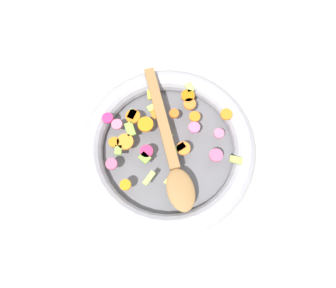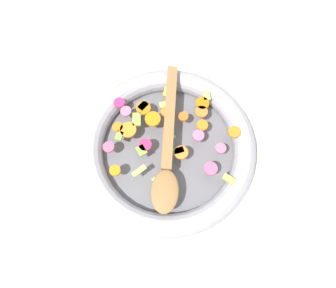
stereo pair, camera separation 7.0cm
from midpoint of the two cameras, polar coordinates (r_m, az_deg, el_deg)
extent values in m
plane|color=beige|center=(0.75, 2.65, -1.65)|extent=(4.00, 4.00, 0.00)
cylinder|color=slate|center=(0.74, 2.67, -1.51)|extent=(0.34, 0.34, 0.01)
torus|color=#9E9EA5|center=(0.72, 2.74, -1.05)|extent=(0.39, 0.39, 0.05)
cylinder|color=orange|center=(0.69, 5.18, -1.91)|extent=(0.03, 0.03, 0.01)
cylinder|color=orange|center=(0.72, 5.46, 4.40)|extent=(0.03, 0.03, 0.01)
cylinder|color=orange|center=(0.72, 0.09, 3.99)|extent=(0.05, 0.05, 0.01)
cylinder|color=orange|center=(0.68, -6.36, -5.04)|extent=(0.03, 0.03, 0.01)
cylinder|color=orange|center=(0.73, -1.59, 5.90)|extent=(0.04, 0.04, 0.01)
cylinder|color=orange|center=(0.73, 8.58, 5.19)|extent=(0.04, 0.04, 0.01)
cylinder|color=orange|center=(0.74, 8.69, 6.63)|extent=(0.04, 0.04, 0.01)
cylinder|color=orange|center=(0.72, 8.75, 2.85)|extent=(0.03, 0.03, 0.01)
cylinder|color=orange|center=(0.71, -4.19, 2.07)|extent=(0.05, 0.05, 0.01)
cylinder|color=orange|center=(0.72, 2.45, 5.24)|extent=(0.03, 0.03, 0.01)
cylinder|color=orange|center=(0.73, 14.16, 1.66)|extent=(0.04, 0.04, 0.01)
cylinder|color=orange|center=(0.71, -6.01, 2.53)|extent=(0.03, 0.03, 0.01)
cube|color=#83B444|center=(0.70, -5.73, 1.01)|extent=(0.02, 0.02, 0.01)
cube|color=#BED059|center=(0.67, 1.27, -7.30)|extent=(0.03, 0.03, 0.01)
cube|color=#A8D15A|center=(0.73, 2.60, 6.55)|extent=(0.02, 0.03, 0.01)
cube|color=#BADD4E|center=(0.69, 13.44, -6.39)|extent=(0.03, 0.03, 0.01)
cube|color=#B2DC5E|center=(0.75, 9.40, 7.94)|extent=(0.02, 0.02, 0.01)
cube|color=#9CC74F|center=(0.73, -1.63, 6.27)|extent=(0.03, 0.03, 0.01)
cube|color=#86BA42|center=(0.72, -2.75, 3.91)|extent=(0.03, 0.02, 0.01)
cube|color=#AACD5C|center=(0.70, 3.19, 0.62)|extent=(0.02, 0.02, 0.01)
cube|color=#B2D350|center=(0.67, 1.54, -8.68)|extent=(0.02, 0.03, 0.01)
cube|color=#B6D35A|center=(0.68, -2.14, -5.15)|extent=(0.03, 0.03, 0.01)
cube|color=#80B140|center=(0.69, -1.80, -1.57)|extent=(0.03, 0.03, 0.01)
cube|color=#8CAF3D|center=(0.69, 4.69, -1.60)|extent=(0.02, 0.03, 0.01)
cylinder|color=#CD2D5E|center=(0.70, -1.20, -0.26)|extent=(0.03, 0.03, 0.01)
cylinder|color=#D35476|center=(0.70, -7.54, -0.95)|extent=(0.03, 0.03, 0.01)
cylinder|color=#DB6C88|center=(0.73, -4.64, 5.32)|extent=(0.03, 0.03, 0.01)
cylinder|color=#DE557D|center=(0.69, 10.31, -4.66)|extent=(0.04, 0.04, 0.01)
cylinder|color=#E66787|center=(0.71, 11.94, -1.16)|extent=(0.03, 0.03, 0.01)
cylinder|color=#DC2B6D|center=(0.74, -5.82, 6.77)|extent=(0.03, 0.03, 0.01)
cylinder|color=pink|center=(0.71, 8.11, 1.07)|extent=(0.03, 0.03, 0.01)
cube|color=gold|center=(0.74, 2.82, 8.61)|extent=(0.03, 0.03, 0.01)
cube|color=olive|center=(0.71, 3.09, 4.52)|extent=(0.24, 0.05, 0.01)
ellipsoid|color=olive|center=(0.66, 2.48, -8.69)|extent=(0.10, 0.07, 0.01)
camera|label=1|loc=(0.03, -87.11, 8.22)|focal=35.00mm
camera|label=2|loc=(0.03, 92.89, -8.22)|focal=35.00mm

